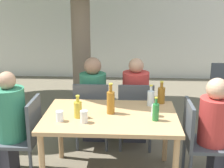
# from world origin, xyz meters

# --- Properties ---
(cafe_building_wall) EXTENTS (10.00, 0.08, 2.80)m
(cafe_building_wall) POSITION_xyz_m (0.00, 4.36, 1.40)
(cafe_building_wall) COLOR white
(cafe_building_wall) RESTS_ON ground_plane
(dining_table_front) EXTENTS (1.40, 0.95, 0.75)m
(dining_table_front) POSITION_xyz_m (0.00, 0.00, 0.67)
(dining_table_front) COLOR tan
(dining_table_front) RESTS_ON ground_plane
(patio_chair_0) EXTENTS (0.44, 0.44, 0.91)m
(patio_chair_0) POSITION_xyz_m (-0.93, 0.00, 0.51)
(patio_chair_0) COLOR #474C51
(patio_chair_0) RESTS_ON ground_plane
(patio_chair_1) EXTENTS (0.44, 0.44, 0.91)m
(patio_chair_1) POSITION_xyz_m (0.93, 0.00, 0.51)
(patio_chair_1) COLOR #474C51
(patio_chair_1) RESTS_ON ground_plane
(patio_chair_2) EXTENTS (0.44, 0.44, 0.91)m
(patio_chair_2) POSITION_xyz_m (-0.28, 0.71, 0.51)
(patio_chair_2) COLOR #474C51
(patio_chair_2) RESTS_ON ground_plane
(patio_chair_3) EXTENTS (0.44, 0.44, 0.91)m
(patio_chair_3) POSITION_xyz_m (0.28, 0.71, 0.51)
(patio_chair_3) COLOR #474C51
(patio_chair_3) RESTS_ON ground_plane
(person_seated_0) EXTENTS (0.57, 0.34, 1.21)m
(person_seated_0) POSITION_xyz_m (-1.17, -0.00, 0.54)
(person_seated_0) COLOR #383842
(person_seated_0) RESTS_ON ground_plane
(person_seated_1) EXTENTS (0.56, 0.32, 1.17)m
(person_seated_1) POSITION_xyz_m (1.17, -0.00, 0.52)
(person_seated_1) COLOR #383842
(person_seated_1) RESTS_ON ground_plane
(person_seated_2) EXTENTS (0.35, 0.57, 1.19)m
(person_seated_2) POSITION_xyz_m (-0.28, 0.94, 0.54)
(person_seated_2) COLOR #383842
(person_seated_2) RESTS_ON ground_plane
(person_seated_3) EXTENTS (0.35, 0.57, 1.19)m
(person_seated_3) POSITION_xyz_m (0.28, 0.94, 0.53)
(person_seated_3) COLOR #383842
(person_seated_3) RESTS_ON ground_plane
(oil_cruet_0) EXTENTS (0.08, 0.08, 0.24)m
(oil_cruet_0) POSITION_xyz_m (-0.33, -0.09, 0.85)
(oil_cruet_0) COLOR gold
(oil_cruet_0) RESTS_ON dining_table_front
(green_bottle_1) EXTENTS (0.07, 0.07, 0.25)m
(green_bottle_1) POSITION_xyz_m (0.46, -0.13, 0.85)
(green_bottle_1) COLOR #287A38
(green_bottle_1) RESTS_ON dining_table_front
(water_bottle_2) EXTENTS (0.08, 0.08, 0.24)m
(water_bottle_2) POSITION_xyz_m (0.44, 0.30, 0.85)
(water_bottle_2) COLOR silver
(water_bottle_2) RESTS_ON dining_table_front
(amber_bottle_3) EXTENTS (0.08, 0.08, 0.33)m
(amber_bottle_3) POSITION_xyz_m (0.00, 0.04, 0.88)
(amber_bottle_3) COLOR #9E661E
(amber_bottle_3) RESTS_ON dining_table_front
(amber_bottle_4) EXTENTS (0.08, 0.08, 0.26)m
(amber_bottle_4) POSITION_xyz_m (0.57, 0.40, 0.86)
(amber_bottle_4) COLOR #9E661E
(amber_bottle_4) RESTS_ON dining_table_front
(drinking_glass_0) EXTENTS (0.07, 0.07, 0.12)m
(drinking_glass_0) POSITION_xyz_m (0.46, -0.01, 0.81)
(drinking_glass_0) COLOR silver
(drinking_glass_0) RESTS_ON dining_table_front
(drinking_glass_1) EXTENTS (0.08, 0.08, 0.12)m
(drinking_glass_1) POSITION_xyz_m (-0.25, -0.22, 0.82)
(drinking_glass_1) COLOR silver
(drinking_glass_1) RESTS_ON dining_table_front
(drinking_glass_2) EXTENTS (0.07, 0.07, 0.11)m
(drinking_glass_2) POSITION_xyz_m (-0.50, -0.20, 0.81)
(drinking_glass_2) COLOR white
(drinking_glass_2) RESTS_ON dining_table_front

